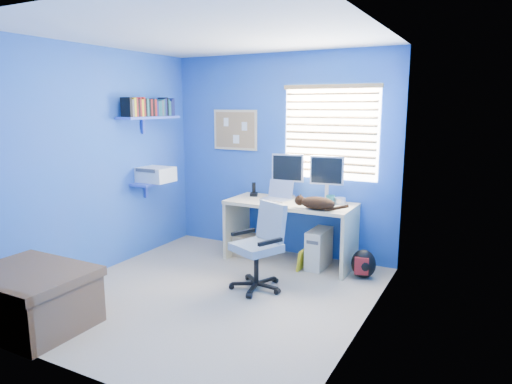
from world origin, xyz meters
The scene contains 23 objects.
floor centered at (0.00, 0.00, 0.00)m, with size 3.00×3.20×0.00m, color #BBAB90.
ceiling centered at (0.00, 0.00, 2.50)m, with size 3.00×3.20×0.00m, color white.
wall_back centered at (0.00, 1.60, 1.25)m, with size 3.00×0.01×2.50m, color blue.
wall_front centered at (0.00, -1.60, 1.25)m, with size 3.00×0.01×2.50m, color blue.
wall_left centered at (-1.50, 0.00, 1.25)m, with size 0.01×3.20×2.50m, color blue.
wall_right centered at (1.50, 0.00, 1.25)m, with size 0.01×3.20×2.50m, color blue.
desk centered at (0.29, 1.26, 0.37)m, with size 1.51×0.65×0.74m, color beige.
laptop centered at (0.09, 1.27, 0.85)m, with size 0.33×0.26×0.22m, color silver.
monitor_left centered at (0.15, 1.51, 1.01)m, with size 0.40×0.12×0.54m, color silver.
monitor_right centered at (0.65, 1.52, 1.01)m, with size 0.40×0.12×0.54m, color silver.
phone centered at (-0.27, 1.38, 0.82)m, with size 0.09×0.11×0.17m, color black.
mug centered at (0.74, 1.38, 0.79)m, with size 0.10×0.09×0.10m, color #195B5E.
cd_spindle centered at (0.84, 1.44, 0.78)m, with size 0.13×0.13×0.07m, color silver.
cat centered at (0.71, 1.03, 0.81)m, with size 0.40×0.21×0.14m, color black.
tower_pc centered at (0.66, 1.25, 0.23)m, with size 0.19×0.44×0.45m, color beige.
drawer_boxes centered at (-0.24, 1.23, 0.14)m, with size 0.35×0.28×0.27m, color tan.
yellow_book centered at (0.52, 1.05, 0.12)m, with size 0.03×0.17×0.24m, color yellow.
backpack centered at (1.22, 1.15, 0.16)m, with size 0.27×0.21×0.32m, color black.
bed_corner centered at (-1.04, -1.28, 0.25)m, with size 1.03×0.74×0.50m, color brown.
office_chair centered at (0.34, 0.38, 0.33)m, with size 0.68×0.68×0.88m.
window_blinds centered at (0.65, 1.57, 1.55)m, with size 1.15×0.05×1.10m.
corkboard centered at (-0.65, 1.58, 1.55)m, with size 0.64×0.02×0.52m.
wall_shelves centered at (-1.35, 0.75, 1.43)m, with size 0.42×0.90×1.05m.
Camera 1 is at (2.40, -3.60, 1.87)m, focal length 32.00 mm.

